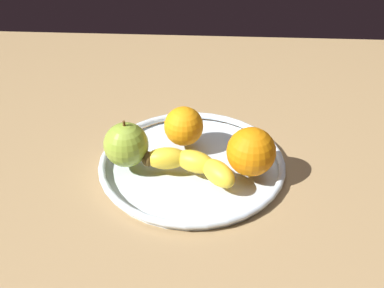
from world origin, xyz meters
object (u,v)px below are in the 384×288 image
object	(u,v)px
banana	(191,164)
apple	(126,145)
orange_back_left	(184,126)
fruit_bowl	(192,163)
orange_back_right	(251,152)

from	to	relation	value
banana	apple	distance (cm)	10.98
banana	orange_back_left	world-z (taller)	orange_back_left
banana	orange_back_left	distance (cm)	8.88
fruit_bowl	orange_back_left	size ratio (longest dim) A/B	4.59
apple	fruit_bowl	bearing A→B (deg)	-170.54
apple	orange_back_right	bearing A→B (deg)	176.80
apple	orange_back_right	xyz separation A→B (cm)	(-20.08, 1.12, 0.25)
orange_back_left	orange_back_right	bearing A→B (deg)	145.88
fruit_bowl	orange_back_right	xyz separation A→B (cm)	(-9.50, 2.88, 4.80)
fruit_bowl	orange_back_right	distance (cm)	11.03
fruit_bowl	apple	distance (cm)	11.65
fruit_bowl	apple	xyz separation A→B (cm)	(10.58, 1.76, 4.55)
orange_back_right	orange_back_left	bearing A→B (deg)	-34.12
fruit_bowl	orange_back_right	size ratio (longest dim) A/B	4.01
fruit_bowl	orange_back_left	bearing A→B (deg)	-69.96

